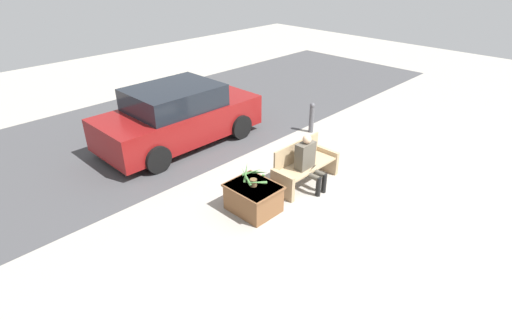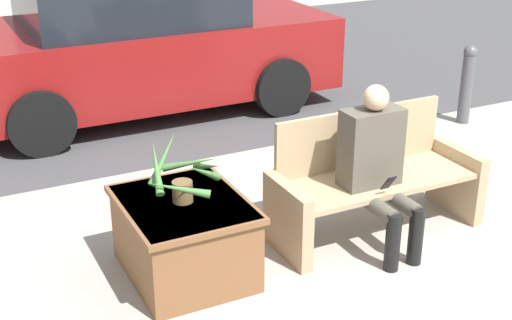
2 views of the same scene
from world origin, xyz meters
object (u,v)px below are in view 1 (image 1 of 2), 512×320
Objects in this scene: potted_plant at (254,177)px; parked_car at (178,116)px; planter_box at (253,197)px; bench at (304,166)px; person_seated at (308,160)px; bollard_post at (312,117)px.

parked_car is at bearing 76.78° from potted_plant.
potted_plant is at bearing -0.50° from planter_box.
potted_plant is 3.57m from parked_car.
bench reaches higher than planter_box.
planter_box is 0.23× the size of parked_car.
planter_box is at bearing 179.50° from potted_plant.
bench is 1.52m from potted_plant.
planter_box is 0.44m from potted_plant.
planter_box is at bearing 178.90° from bench.
person_seated is (-0.12, -0.19, 0.24)m from bench.
parked_car reaches higher than planter_box.
parked_car is (0.83, 3.47, 0.45)m from planter_box.
person_seated is at bearing -9.03° from planter_box.
parked_car reaches higher than potted_plant.
bench is 0.39× the size of parked_car.
potted_plant reaches higher than planter_box.
planter_box is 1.12× the size of bollard_post.
bench is 2.81× the size of potted_plant.
parked_car is at bearing 76.62° from planter_box.
bollard_post is at bearing 33.91° from bench.
person_seated is 3.73m from parked_car.
potted_plant is (0.01, -0.00, 0.44)m from planter_box.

